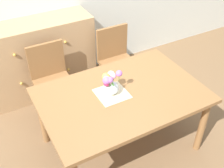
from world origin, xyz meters
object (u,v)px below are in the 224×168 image
at_px(chair_right, 116,57).
at_px(chair_left, 52,77).
at_px(dresser, 39,59).
at_px(dining_table, 122,100).
at_px(flower_vase, 111,83).

bearing_deg(chair_right, chair_left, 0.00).
relative_size(chair_left, dresser, 0.64).
height_order(chair_left, dresser, dresser).
distance_m(dining_table, flower_vase, 0.24).
height_order(dresser, flower_vase, dresser).
relative_size(chair_right, flower_vase, 3.91).
xyz_separation_m(dresser, flower_vase, (0.34, -1.28, 0.35)).
distance_m(dining_table, chair_right, 0.97).
relative_size(chair_left, flower_vase, 3.91).
height_order(dining_table, chair_left, chair_left).
bearing_deg(chair_right, flower_vase, 57.37).
distance_m(chair_right, dresser, 0.99).
xyz_separation_m(dining_table, chair_left, (-0.43, 0.86, -0.12)).
distance_m(dining_table, dresser, 1.41).
xyz_separation_m(dining_table, flower_vase, (-0.10, 0.05, 0.21)).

